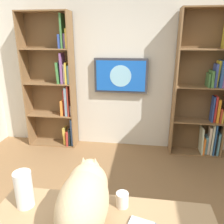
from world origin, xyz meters
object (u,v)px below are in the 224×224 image
Objects in this scene: cat at (84,198)px; bookshelf_left at (208,90)px; wall_mounted_tv at (121,76)px; bookshelf_right at (56,86)px; paper_towel_roll at (24,189)px; coffee_mug at (122,200)px.

bookshelf_left is at bearing -117.03° from cat.
wall_mounted_tv is 1.40× the size of cat.
bookshelf_right is 3.59× the size of cat.
cat is at bearing 114.58° from bookshelf_right.
paper_towel_roll is at bearing 81.84° from wall_mounted_tv.
bookshelf_left is 2.79m from cat.
bookshelf_right is at bearing -60.00° from coffee_mug.
bookshelf_left reaches higher than bookshelf_right.
bookshelf_right is at bearing 4.26° from wall_mounted_tv.
wall_mounted_tv is (1.33, -0.08, 0.18)m from bookshelf_left.
bookshelf_left is at bearing -125.25° from paper_towel_roll.
cat is at bearing 62.97° from bookshelf_left.
bookshelf_right is 8.99× the size of paper_towel_roll.
paper_towel_roll is 0.63m from coffee_mug.
wall_mounted_tv is at bearing -3.59° from bookshelf_left.
paper_towel_roll is (1.69, 2.39, -0.15)m from bookshelf_left.
cat reaches higher than paper_towel_roll.
paper_towel_roll is at bearing 54.75° from bookshelf_left.
coffee_mug is at bearing 65.08° from bookshelf_left.
bookshelf_left is 2.92m from paper_towel_roll.
paper_towel_roll is 2.54× the size of coffee_mug.
bookshelf_left is 3.61× the size of cat.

